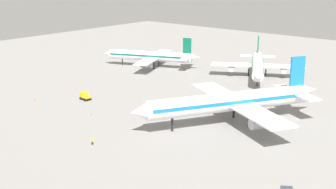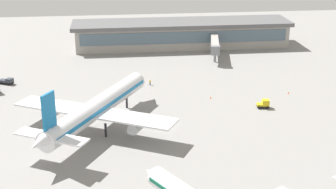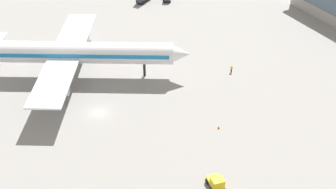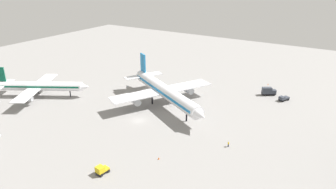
{
  "view_description": "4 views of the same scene",
  "coord_description": "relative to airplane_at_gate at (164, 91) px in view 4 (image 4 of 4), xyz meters",
  "views": [
    {
      "loc": [
        76.17,
        -96.03,
        38.52
      ],
      "look_at": [
        -4.09,
        -0.68,
        3.92
      ],
      "focal_mm": 51.12,
      "sensor_mm": 36.0,
      "label": 1
    },
    {
      "loc": [
        12.03,
        112.25,
        49.52
      ],
      "look_at": [
        -2.79,
        -14.9,
        2.97
      ],
      "focal_mm": 53.95,
      "sensor_mm": 36.0,
      "label": 2
    },
    {
      "loc": [
        -71.09,
        21.35,
        54.12
      ],
      "look_at": [
        -5.89,
        -12.48,
        3.98
      ],
      "focal_mm": 48.83,
      "sensor_mm": 36.0,
      "label": 3
    },
    {
      "loc": [
        -72.31,
        -56.92,
        47.27
      ],
      "look_at": [
        14.96,
        -2.56,
        4.99
      ],
      "focal_mm": 32.23,
      "sensor_mm": 36.0,
      "label": 4
    }
  ],
  "objects": [
    {
      "name": "safety_cone_near_gate",
      "position": [
        42.76,
        -27.74,
        -5.35
      ],
      "size": [
        0.44,
        0.44,
        0.6
      ],
      "primitive_type": "cone",
      "color": "#EA590C",
      "rests_on": "ground"
    },
    {
      "name": "catering_truck",
      "position": [
        30.57,
        -30.93,
        -3.95
      ],
      "size": [
        4.54,
        5.77,
        3.3
      ],
      "rotation": [
        0.0,
        0.0,
        5.26
      ],
      "color": "black",
      "rests_on": "ground"
    },
    {
      "name": "airplane_at_gate",
      "position": [
        0.0,
        0.0,
        0.0
      ],
      "size": [
        38.91,
        46.57,
        15.54
      ],
      "rotation": [
        0.0,
        0.0,
        4.21
      ],
      "color": "white",
      "rests_on": "ground"
    },
    {
      "name": "pushback_tractor",
      "position": [
        28.01,
        -37.59,
        -4.68
      ],
      "size": [
        4.78,
        3.73,
        1.9
      ],
      "rotation": [
        0.0,
        0.0,
        2.67
      ],
      "color": "black",
      "rests_on": "ground"
    },
    {
      "name": "ground_crew_worker",
      "position": [
        -15.25,
        -31.67,
        -4.8
      ],
      "size": [
        0.53,
        0.53,
        1.67
      ],
      "rotation": [
        0.0,
        0.0,
        5.4
      ],
      "color": "#1E2338",
      "rests_on": "ground"
    },
    {
      "name": "baggage_tug",
      "position": [
        -43.98,
        -9.3,
        -4.49
      ],
      "size": [
        3.42,
        2.58,
        2.3
      ],
      "rotation": [
        0.0,
        0.0,
        3.01
      ],
      "color": "black",
      "rests_on": "ground"
    },
    {
      "name": "airplane_distant",
      "position": [
        -19.68,
        47.08,
        -1.21
      ],
      "size": [
        30.37,
        36.28,
        12.21
      ],
      "rotation": [
        0.0,
        0.0,
        5.24
      ],
      "color": "white",
      "rests_on": "ground"
    },
    {
      "name": "safety_cone_mid_apron",
      "position": [
        -31.22,
        -18.05,
        -5.35
      ],
      "size": [
        0.44,
        0.44,
        0.6
      ],
      "primitive_type": "cone",
      "color": "#EA590C",
      "rests_on": "ground"
    },
    {
      "name": "ground",
      "position": [
        -15.94,
        0.38,
        -5.65
      ],
      "size": [
        288.0,
        288.0,
        0.0
      ],
      "primitive_type": "plane",
      "color": "gray"
    }
  ]
}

